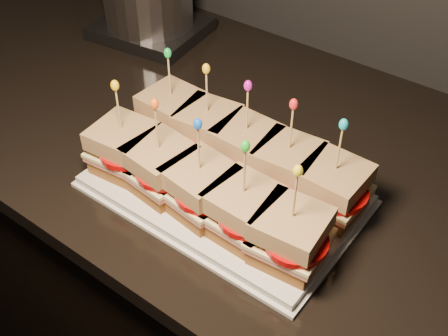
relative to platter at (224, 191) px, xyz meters
The scene contains 74 objects.
granite_slab 0.33m from the platter, 24.11° to the left, with size 2.65×0.70×0.03m, color black.
platter is the anchor object (origin of this frame).
platter_rim 0.01m from the platter, ahead, with size 0.40×0.25×0.01m, color silver.
sandwich_0_bread_bot 0.16m from the platter, 159.49° to the left, with size 0.08×0.08×0.02m, color #613011.
sandwich_0_ham 0.16m from the platter, 159.49° to the left, with size 0.09×0.09×0.01m, color #CD675C.
sandwich_0_cheese 0.16m from the platter, 159.49° to the left, with size 0.09×0.09×0.01m, color #F3E99F.
sandwich_0_tomato 0.15m from the platter, 160.05° to the left, with size 0.08×0.08×0.01m, color #AE0606.
sandwich_0_bread_top 0.17m from the platter, 159.49° to the left, with size 0.09×0.09×0.03m, color #622D0D.
sandwich_0_pick 0.20m from the platter, 159.49° to the left, with size 0.00×0.00×0.09m, color tan.
sandwich_0_frill 0.23m from the platter, 159.49° to the left, with size 0.01×0.01×0.02m, color green.
sandwich_1_bread_bot 0.10m from the platter, 143.20° to the left, with size 0.08×0.08×0.02m, color #613011.
sandwich_1_ham 0.10m from the platter, 143.20° to the left, with size 0.09×0.09×0.01m, color #CD675C.
sandwich_1_cheese 0.10m from the platter, 143.20° to the left, with size 0.09×0.09×0.01m, color #F3E99F.
sandwich_1_tomato 0.09m from the platter, 141.48° to the left, with size 0.08×0.08×0.01m, color #AE0606.
sandwich_1_bread_top 0.12m from the platter, 143.20° to the left, with size 0.09×0.09×0.03m, color #622D0D.
sandwich_1_pick 0.15m from the platter, 143.20° to the left, with size 0.00×0.00×0.09m, color tan.
sandwich_1_frill 0.18m from the platter, 143.20° to the left, with size 0.01×0.01×0.02m, color yellow.
sandwich_2_bread_bot 0.06m from the platter, 90.00° to the left, with size 0.08×0.08×0.02m, color #613011.
sandwich_2_ham 0.07m from the platter, 90.00° to the left, with size 0.09×0.09×0.01m, color #CD675C.
sandwich_2_cheese 0.07m from the platter, 90.00° to the left, with size 0.09×0.09×0.01m, color #F3E99F.
sandwich_2_tomato 0.07m from the platter, 76.39° to the left, with size 0.08×0.08×0.01m, color #AE0606.
sandwich_2_bread_top 0.09m from the platter, 90.00° to the left, with size 0.09×0.09×0.03m, color #622D0D.
sandwich_2_pick 0.13m from the platter, 90.00° to the left, with size 0.00×0.00×0.09m, color tan.
sandwich_2_frill 0.17m from the platter, 90.00° to the left, with size 0.01×0.01×0.02m, color #D110B7.
sandwich_3_bread_bot 0.10m from the platter, 36.80° to the left, with size 0.08×0.08×0.02m, color #613011.
sandwich_3_ham 0.10m from the platter, 36.80° to the left, with size 0.09×0.09×0.01m, color #CD675C.
sandwich_3_cheese 0.10m from the platter, 36.80° to the left, with size 0.09×0.09×0.01m, color #F3E99F.
sandwich_3_tomato 0.11m from the platter, 29.88° to the left, with size 0.08×0.08×0.01m, color #AE0606.
sandwich_3_bread_top 0.12m from the platter, 36.80° to the left, with size 0.09×0.09×0.03m, color #622D0D.
sandwich_3_pick 0.15m from the platter, 36.80° to the left, with size 0.00×0.00×0.09m, color tan.
sandwich_3_frill 0.18m from the platter, 36.80° to the left, with size 0.01×0.01×0.02m, color red.
sandwich_4_bread_bot 0.16m from the platter, 20.51° to the left, with size 0.08×0.08×0.02m, color #613011.
sandwich_4_ham 0.16m from the platter, 20.51° to the left, with size 0.09×0.09×0.01m, color #CD675C.
sandwich_4_cheese 0.16m from the platter, 20.51° to the left, with size 0.09×0.09×0.01m, color #F3E99F.
sandwich_4_tomato 0.18m from the platter, 17.16° to the left, with size 0.08×0.08×0.01m, color #AE0606.
sandwich_4_bread_top 0.17m from the platter, 20.51° to the left, with size 0.09×0.09×0.03m, color #622D0D.
sandwich_4_pick 0.20m from the platter, 20.51° to the left, with size 0.00×0.00×0.09m, color tan.
sandwich_4_frill 0.23m from the platter, 20.51° to the left, with size 0.01×0.01×0.02m, color #14AABF.
sandwich_5_bread_bot 0.16m from the platter, 159.49° to the right, with size 0.08×0.08×0.02m, color #613011.
sandwich_5_ham 0.16m from the platter, 159.49° to the right, with size 0.09×0.09×0.01m, color #CD675C.
sandwich_5_cheese 0.16m from the platter, 159.49° to the right, with size 0.09×0.09×0.01m, color #F3E99F.
sandwich_5_tomato 0.16m from the platter, 155.73° to the right, with size 0.08×0.08×0.01m, color #AE0606.
sandwich_5_bread_top 0.17m from the platter, 159.49° to the right, with size 0.09×0.09×0.03m, color #622D0D.
sandwich_5_pick 0.20m from the platter, 159.49° to the right, with size 0.00×0.00×0.09m, color tan.
sandwich_5_frill 0.23m from the platter, 159.49° to the right, with size 0.01×0.01×0.02m, color yellow.
sandwich_6_bread_bot 0.10m from the platter, 143.20° to the right, with size 0.08×0.08×0.02m, color #613011.
sandwich_6_ham 0.10m from the platter, 143.20° to the right, with size 0.09×0.09×0.01m, color #CD675C.
sandwich_6_cheese 0.10m from the platter, 143.20° to the right, with size 0.09×0.09×0.01m, color #F3E99F.
sandwich_6_tomato 0.10m from the platter, 135.33° to the right, with size 0.08×0.08×0.01m, color #AE0606.
sandwich_6_bread_top 0.12m from the platter, 143.20° to the right, with size 0.09×0.09×0.03m, color #622D0D.
sandwich_6_pick 0.15m from the platter, 143.20° to the right, with size 0.00×0.00×0.09m, color tan.
sandwich_6_frill 0.18m from the platter, 143.20° to the right, with size 0.01×0.01×0.02m, color orange.
sandwich_7_bread_bot 0.06m from the platter, 90.00° to the right, with size 0.08×0.08×0.02m, color #613011.
sandwich_7_ham 0.07m from the platter, 90.00° to the right, with size 0.09×0.09×0.01m, color #CD675C.
sandwich_7_cheese 0.07m from the platter, 90.00° to the right, with size 0.09×0.09×0.01m, color #F3E99F.
sandwich_7_tomato 0.08m from the platter, 78.97° to the right, with size 0.08×0.08×0.01m, color #AE0606.
sandwich_7_bread_top 0.09m from the platter, 90.00° to the right, with size 0.09×0.09×0.03m, color #622D0D.
sandwich_7_pick 0.13m from the platter, 90.00° to the right, with size 0.00×0.00×0.09m, color tan.
sandwich_7_frill 0.17m from the platter, 90.00° to the right, with size 0.01×0.01×0.02m, color blue.
sandwich_8_bread_bot 0.10m from the platter, 36.80° to the right, with size 0.08×0.08×0.02m, color #613011.
sandwich_8_ham 0.10m from the platter, 36.80° to the right, with size 0.09×0.09×0.01m, color #CD675C.
sandwich_8_cheese 0.10m from the platter, 36.80° to the right, with size 0.09×0.09×0.01m, color #F3E99F.
sandwich_8_tomato 0.12m from the platter, 35.51° to the right, with size 0.08×0.08×0.01m, color #AE0606.
sandwich_8_bread_top 0.12m from the platter, 36.80° to the right, with size 0.09×0.09×0.03m, color #622D0D.
sandwich_8_pick 0.15m from the platter, 36.80° to the right, with size 0.00×0.00×0.09m, color tan.
sandwich_8_frill 0.18m from the platter, 36.80° to the right, with size 0.01×0.01×0.02m, color green.
sandwich_9_bread_bot 0.16m from the platter, 20.51° to the right, with size 0.08×0.08×0.02m, color #613011.
sandwich_9_ham 0.16m from the platter, 20.51° to the right, with size 0.09×0.09×0.01m, color #CD675C.
sandwich_9_cheese 0.16m from the platter, 20.51° to the right, with size 0.09×0.09×0.01m, color #F3E99F.
sandwich_9_tomato 0.18m from the platter, 20.98° to the right, with size 0.08×0.08×0.01m, color #AE0606.
sandwich_9_bread_top 0.17m from the platter, 20.51° to the right, with size 0.09×0.09×0.03m, color #622D0D.
sandwich_9_pick 0.20m from the platter, 20.51° to the right, with size 0.00×0.00×0.09m, color tan.
sandwich_9_frill 0.23m from the platter, 20.51° to the right, with size 0.01×0.01×0.02m, color yellow.
appliance_base 0.53m from the platter, 144.42° to the left, with size 0.23×0.19×0.03m, color #262628.
Camera 1 is at (-0.71, 1.03, 1.54)m, focal length 45.00 mm.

